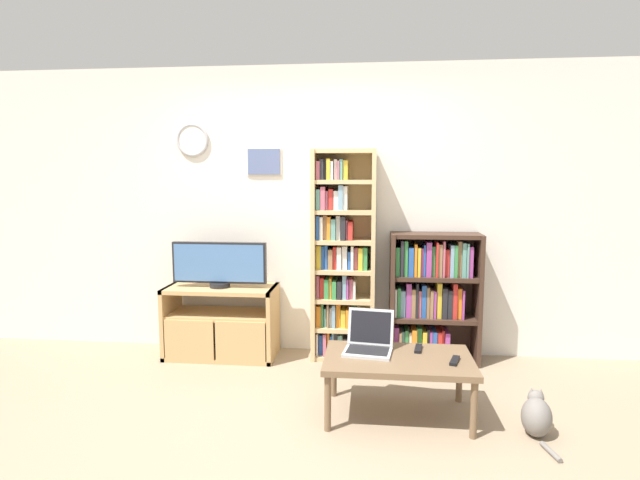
% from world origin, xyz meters
% --- Properties ---
extents(ground_plane, '(18.00, 18.00, 0.00)m').
position_xyz_m(ground_plane, '(0.00, 0.00, 0.00)').
color(ground_plane, gray).
extents(wall_back, '(7.00, 0.09, 2.60)m').
position_xyz_m(wall_back, '(-0.01, 1.70, 1.30)').
color(wall_back, silver).
rests_on(wall_back, ground_plane).
extents(tv_stand, '(0.98, 0.46, 0.64)m').
position_xyz_m(tv_stand, '(-0.81, 1.40, 0.32)').
color(tv_stand, tan).
rests_on(tv_stand, ground_plane).
extents(television, '(0.84, 0.18, 0.40)m').
position_xyz_m(television, '(-0.81, 1.39, 0.85)').
color(television, black).
rests_on(television, tv_stand).
extents(bookshelf_tall, '(0.55, 0.32, 1.85)m').
position_xyz_m(bookshelf_tall, '(0.25, 1.51, 0.90)').
color(bookshelf_tall, tan).
rests_on(bookshelf_tall, ground_plane).
extents(bookshelf_short, '(0.77, 0.32, 1.13)m').
position_xyz_m(bookshelf_short, '(1.05, 1.51, 0.57)').
color(bookshelf_short, '#3D281E').
rests_on(bookshelf_short, ground_plane).
extents(coffee_table, '(0.99, 0.60, 0.41)m').
position_xyz_m(coffee_table, '(0.71, 0.42, 0.37)').
color(coffee_table, brown).
rests_on(coffee_table, ground_plane).
extents(laptop, '(0.36, 0.34, 0.27)m').
position_xyz_m(laptop, '(0.52, 0.53, 0.48)').
color(laptop, '#B7BABC').
rests_on(laptop, coffee_table).
extents(remote_near_laptop, '(0.09, 0.17, 0.02)m').
position_xyz_m(remote_near_laptop, '(1.07, 0.37, 0.42)').
color(remote_near_laptop, black).
rests_on(remote_near_laptop, coffee_table).
extents(remote_far_from_laptop, '(0.07, 0.17, 0.02)m').
position_xyz_m(remote_far_from_laptop, '(0.86, 0.58, 0.42)').
color(remote_far_from_laptop, black).
rests_on(remote_far_from_laptop, coffee_table).
extents(cat, '(0.22, 0.44, 0.28)m').
position_xyz_m(cat, '(1.57, 0.25, 0.13)').
color(cat, slate).
rests_on(cat, ground_plane).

